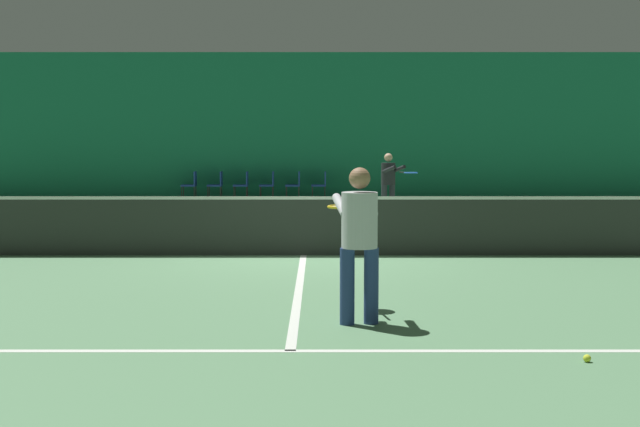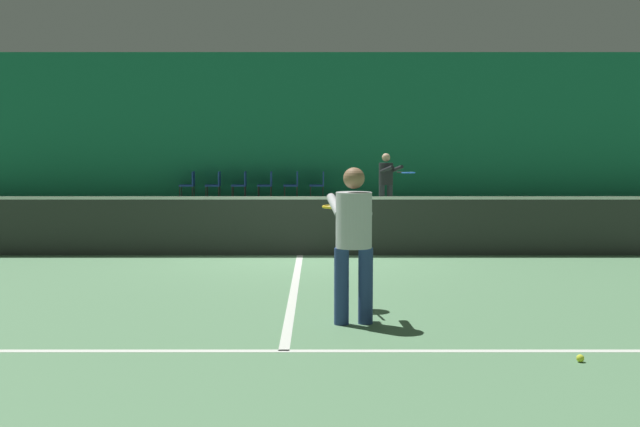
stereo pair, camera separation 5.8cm
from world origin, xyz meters
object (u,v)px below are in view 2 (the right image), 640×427
Objects in this scene: courtside_chair_4 at (298,183)px; courtside_chair_5 at (324,183)px; tennis_net at (304,224)px; courtside_chair_1 at (220,183)px; courtside_chair_2 at (246,183)px; player_far at (391,179)px; courtside_chair_3 at (272,183)px; courtside_chair_0 at (194,183)px; player_near at (357,233)px; tennis_ball at (585,359)px.

courtside_chair_5 is at bearing 90.00° from courtside_chair_4.
courtside_chair_5 is at bearing 88.67° from tennis_net.
courtside_chair_1 is at bearing 102.49° from tennis_net.
courtside_chair_1 is 3.18m from courtside_chair_5.
courtside_chair_2 is (0.79, 0.00, 0.00)m from courtside_chair_1.
tennis_net is at bearing -44.60° from player_far.
courtside_chair_3 is at bearing -90.00° from courtside_chair_4.
courtside_chair_4 is (3.18, 0.00, 0.00)m from courtside_chair_0.
player_near reaches higher than tennis_net.
player_far is at bearing 45.36° from courtside_chair_0.
courtside_chair_2 is (1.59, 0.00, 0.00)m from courtside_chair_0.
tennis_net reaches higher than courtside_chair_5.
courtside_chair_2 is at bearing 90.00° from courtside_chair_0.
player_far is 1.79× the size of courtside_chair_5.
player_near is 1.90× the size of courtside_chair_0.
player_near is 1.90× the size of courtside_chair_1.
player_far is at bearing 41.01° from courtside_chair_1.
courtside_chair_3 is 12.73× the size of tennis_ball.
tennis_net is 12.99m from courtside_chair_4.
tennis_net is 7.54× the size of player_near.
tennis_net reaches higher than tennis_ball.
courtside_chair_2 is at bearing -90.00° from courtside_chair_4.
player_near is 1.90× the size of courtside_chair_2.
courtside_chair_4 is (2.38, 0.00, 0.00)m from courtside_chair_1.
tennis_net reaches higher than courtside_chair_4.
player_far is 1.79× the size of courtside_chair_3.
courtside_chair_5 is at bearing -8.01° from player_near.
courtside_chair_1 and courtside_chair_5 have the same top height.
courtside_chair_2 is (-2.08, 12.98, -0.03)m from tennis_net.
courtside_chair_0 is at bearing -90.00° from courtside_chair_4.
courtside_chair_3 is (0.79, 0.00, 0.00)m from courtside_chair_2.
courtside_chair_4 is (1.59, 0.00, 0.00)m from courtside_chair_2.
tennis_ball is at bearing -139.47° from player_near.
courtside_chair_0 is 1.00× the size of courtside_chair_1.
courtside_chair_0 is (-4.33, 18.19, -0.44)m from player_near.
courtside_chair_5 is (0.79, 0.00, 0.00)m from courtside_chair_4.
courtside_chair_4 is at bearing 90.00° from courtside_chair_3.
player_near is 1.90× the size of courtside_chair_5.
tennis_net is 14.29× the size of courtside_chair_2.
courtside_chair_0 and courtside_chair_5 have the same top height.
courtside_chair_2 reaches higher than tennis_ball.
player_near is (0.66, -5.20, 0.42)m from tennis_net.
player_near is at bearing 13.38° from courtside_chair_0.
player_far is at bearing 23.77° from courtside_chair_4.
courtside_chair_3 is at bearing 100.91° from tennis_ball.
courtside_chair_4 is at bearing -5.52° from player_near.
courtside_chair_0 is 20.72m from tennis_ball.
tennis_net reaches higher than courtside_chair_2.
courtside_chair_0 reaches higher than tennis_ball.
player_near reaches higher than courtside_chair_0.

